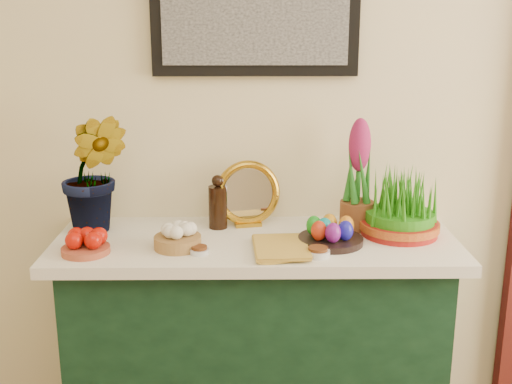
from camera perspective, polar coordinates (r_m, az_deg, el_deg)
sideboard at (r=2.44m, az=-0.01°, el=-14.42°), size 1.30×0.45×0.85m
tablecloth at (r=2.26m, az=-0.01°, el=-4.57°), size 1.40×0.55×0.04m
hyacinth_green at (r=2.31m, az=-14.27°, el=3.28°), size 0.29×0.25×0.57m
apple_bowl at (r=2.17m, az=-14.94°, el=-4.46°), size 0.16×0.16×0.08m
garlic_basket at (r=2.16m, az=-6.99°, el=-4.05°), size 0.17×0.17×0.09m
vinegar_cruet at (r=2.33m, az=-3.41°, el=-1.13°), size 0.07×0.07×0.20m
mirror at (r=2.36m, az=-0.73°, el=-0.20°), size 0.25×0.10×0.24m
book at (r=2.11m, az=-0.20°, el=-4.97°), size 0.17×0.24×0.03m
spice_dish_left at (r=2.11m, az=-5.05°, el=-5.18°), size 0.06×0.06×0.03m
spice_dish_right at (r=2.09m, az=5.52°, el=-5.34°), size 0.08×0.08×0.03m
egg_plate at (r=2.20m, az=6.62°, el=-3.68°), size 0.25×0.25×0.09m
hyacinth_pink at (r=2.33m, az=9.07°, el=1.07°), size 0.12×0.12×0.41m
wheatgrass_sabzeh at (r=2.31m, az=12.72°, el=-1.36°), size 0.28×0.28×0.23m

